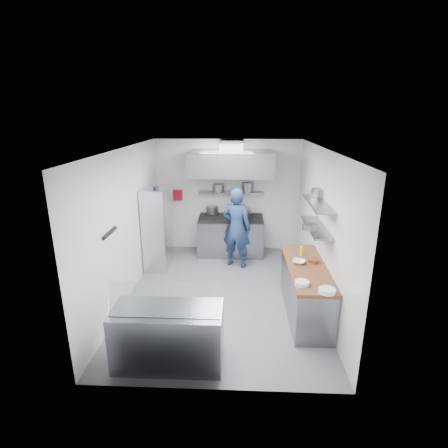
{
  "coord_description": "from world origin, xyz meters",
  "views": [
    {
      "loc": [
        0.31,
        -6.12,
        3.38
      ],
      "look_at": [
        0.0,
        0.6,
        1.25
      ],
      "focal_mm": 28.0,
      "sensor_mm": 36.0,
      "label": 1
    }
  ],
  "objects_px": {
    "wire_rack": "(157,228)",
    "display_case": "(169,336)",
    "chef": "(236,228)",
    "gas_range": "(231,236)"
  },
  "relations": [
    {
      "from": "chef",
      "to": "display_case",
      "type": "relative_size",
      "value": 1.23
    },
    {
      "from": "gas_range",
      "to": "chef",
      "type": "height_order",
      "value": "chef"
    },
    {
      "from": "chef",
      "to": "gas_range",
      "type": "bearing_deg",
      "value": -59.32
    },
    {
      "from": "gas_range",
      "to": "wire_rack",
      "type": "relative_size",
      "value": 0.86
    },
    {
      "from": "wire_rack",
      "to": "display_case",
      "type": "height_order",
      "value": "wire_rack"
    },
    {
      "from": "chef",
      "to": "wire_rack",
      "type": "relative_size",
      "value": 0.99
    },
    {
      "from": "display_case",
      "to": "chef",
      "type": "bearing_deg",
      "value": 75.01
    },
    {
      "from": "display_case",
      "to": "gas_range",
      "type": "bearing_deg",
      "value": 79.57
    },
    {
      "from": "wire_rack",
      "to": "gas_range",
      "type": "bearing_deg",
      "value": 27.41
    },
    {
      "from": "gas_range",
      "to": "chef",
      "type": "relative_size",
      "value": 0.87
    }
  ]
}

